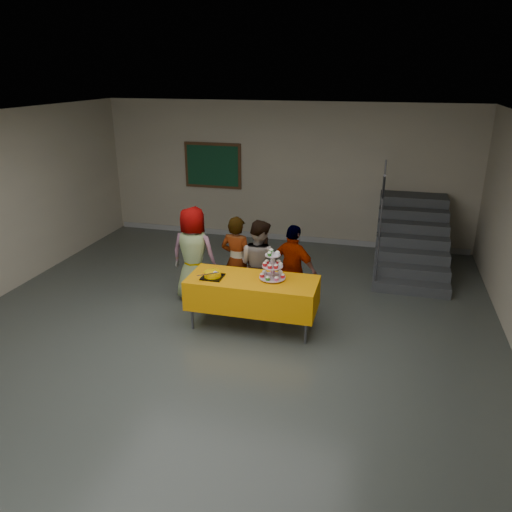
{
  "coord_description": "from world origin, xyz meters",
  "views": [
    {
      "loc": [
        2.12,
        -5.48,
        3.6
      ],
      "look_at": [
        0.39,
        1.1,
        1.05
      ],
      "focal_mm": 35.0,
      "sensor_mm": 36.0,
      "label": 1
    }
  ],
  "objects_px": {
    "bear_cake": "(213,274)",
    "staircase": "(411,241)",
    "schoolchild_b": "(237,261)",
    "schoolchild_a": "(194,254)",
    "bake_table": "(253,292)",
    "schoolchild_d": "(293,270)",
    "cupcake_stand": "(273,268)",
    "noticeboard": "(213,166)",
    "schoolchild_c": "(259,264)"
  },
  "relations": [
    {
      "from": "schoolchild_d",
      "to": "staircase",
      "type": "distance_m",
      "value": 3.18
    },
    {
      "from": "bake_table",
      "to": "noticeboard",
      "type": "height_order",
      "value": "noticeboard"
    },
    {
      "from": "bake_table",
      "to": "schoolchild_a",
      "type": "distance_m",
      "value": 1.38
    },
    {
      "from": "cupcake_stand",
      "to": "schoolchild_b",
      "type": "bearing_deg",
      "value": 139.47
    },
    {
      "from": "bake_table",
      "to": "schoolchild_d",
      "type": "bearing_deg",
      "value": 53.37
    },
    {
      "from": "schoolchild_c",
      "to": "bear_cake",
      "type": "bearing_deg",
      "value": 81.16
    },
    {
      "from": "bake_table",
      "to": "schoolchild_b",
      "type": "distance_m",
      "value": 0.83
    },
    {
      "from": "bear_cake",
      "to": "staircase",
      "type": "distance_m",
      "value": 4.41
    },
    {
      "from": "cupcake_stand",
      "to": "schoolchild_a",
      "type": "distance_m",
      "value": 1.59
    },
    {
      "from": "bear_cake",
      "to": "schoolchild_d",
      "type": "relative_size",
      "value": 0.25
    },
    {
      "from": "cupcake_stand",
      "to": "bear_cake",
      "type": "distance_m",
      "value": 0.88
    },
    {
      "from": "cupcake_stand",
      "to": "schoolchild_b",
      "type": "height_order",
      "value": "schoolchild_b"
    },
    {
      "from": "schoolchild_b",
      "to": "noticeboard",
      "type": "height_order",
      "value": "noticeboard"
    },
    {
      "from": "bear_cake",
      "to": "schoolchild_c",
      "type": "height_order",
      "value": "schoolchild_c"
    },
    {
      "from": "staircase",
      "to": "noticeboard",
      "type": "height_order",
      "value": "noticeboard"
    },
    {
      "from": "schoolchild_a",
      "to": "bake_table",
      "type": "bearing_deg",
      "value": 152.56
    },
    {
      "from": "noticeboard",
      "to": "schoolchild_b",
      "type": "bearing_deg",
      "value": -65.2
    },
    {
      "from": "cupcake_stand",
      "to": "staircase",
      "type": "relative_size",
      "value": 0.19
    },
    {
      "from": "bear_cake",
      "to": "schoolchild_a",
      "type": "bearing_deg",
      "value": 127.45
    },
    {
      "from": "schoolchild_d",
      "to": "staircase",
      "type": "bearing_deg",
      "value": -102.78
    },
    {
      "from": "schoolchild_c",
      "to": "cupcake_stand",
      "type": "bearing_deg",
      "value": 143.6
    },
    {
      "from": "schoolchild_d",
      "to": "bear_cake",
      "type": "bearing_deg",
      "value": 57.54
    },
    {
      "from": "schoolchild_c",
      "to": "bake_table",
      "type": "bearing_deg",
      "value": 120.08
    },
    {
      "from": "bake_table",
      "to": "schoolchild_d",
      "type": "xyz_separation_m",
      "value": [
        0.48,
        0.64,
        0.15
      ]
    },
    {
      "from": "schoolchild_b",
      "to": "schoolchild_a",
      "type": "bearing_deg",
      "value": 9.74
    },
    {
      "from": "staircase",
      "to": "noticeboard",
      "type": "distance_m",
      "value": 4.53
    },
    {
      "from": "bear_cake",
      "to": "schoolchild_b",
      "type": "distance_m",
      "value": 0.79
    },
    {
      "from": "schoolchild_b",
      "to": "noticeboard",
      "type": "bearing_deg",
      "value": -54.79
    },
    {
      "from": "bear_cake",
      "to": "schoolchild_a",
      "type": "relative_size",
      "value": 0.23
    },
    {
      "from": "schoolchild_b",
      "to": "staircase",
      "type": "relative_size",
      "value": 0.62
    },
    {
      "from": "bear_cake",
      "to": "schoolchild_d",
      "type": "height_order",
      "value": "schoolchild_d"
    },
    {
      "from": "schoolchild_d",
      "to": "noticeboard",
      "type": "relative_size",
      "value": 1.09
    },
    {
      "from": "schoolchild_b",
      "to": "noticeboard",
      "type": "distance_m",
      "value": 3.82
    },
    {
      "from": "schoolchild_b",
      "to": "staircase",
      "type": "bearing_deg",
      "value": -126.79
    },
    {
      "from": "schoolchild_c",
      "to": "staircase",
      "type": "bearing_deg",
      "value": -109.54
    },
    {
      "from": "schoolchild_a",
      "to": "bear_cake",
      "type": "bearing_deg",
      "value": 130.45
    },
    {
      "from": "schoolchild_c",
      "to": "schoolchild_d",
      "type": "bearing_deg",
      "value": -160.95
    },
    {
      "from": "cupcake_stand",
      "to": "schoolchild_d",
      "type": "bearing_deg",
      "value": 71.2
    },
    {
      "from": "noticeboard",
      "to": "staircase",
      "type": "bearing_deg",
      "value": -10.97
    },
    {
      "from": "schoolchild_c",
      "to": "schoolchild_d",
      "type": "height_order",
      "value": "schoolchild_c"
    },
    {
      "from": "schoolchild_a",
      "to": "schoolchild_b",
      "type": "relative_size",
      "value": 1.06
    },
    {
      "from": "schoolchild_b",
      "to": "schoolchild_c",
      "type": "relative_size",
      "value": 1.02
    },
    {
      "from": "bake_table",
      "to": "schoolchild_c",
      "type": "distance_m",
      "value": 0.71
    },
    {
      "from": "cupcake_stand",
      "to": "schoolchild_c",
      "type": "relative_size",
      "value": 0.31
    },
    {
      "from": "schoolchild_a",
      "to": "staircase",
      "type": "xyz_separation_m",
      "value": [
        3.48,
        2.54,
        -0.3
      ]
    },
    {
      "from": "schoolchild_a",
      "to": "staircase",
      "type": "distance_m",
      "value": 4.32
    },
    {
      "from": "noticeboard",
      "to": "schoolchild_c",
      "type": "bearing_deg",
      "value": -60.31
    },
    {
      "from": "schoolchild_d",
      "to": "noticeboard",
      "type": "distance_m",
      "value": 4.32
    },
    {
      "from": "cupcake_stand",
      "to": "bake_table",
      "type": "bearing_deg",
      "value": -167.01
    },
    {
      "from": "bear_cake",
      "to": "staircase",
      "type": "xyz_separation_m",
      "value": [
        2.88,
        3.32,
        -0.34
      ]
    }
  ]
}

